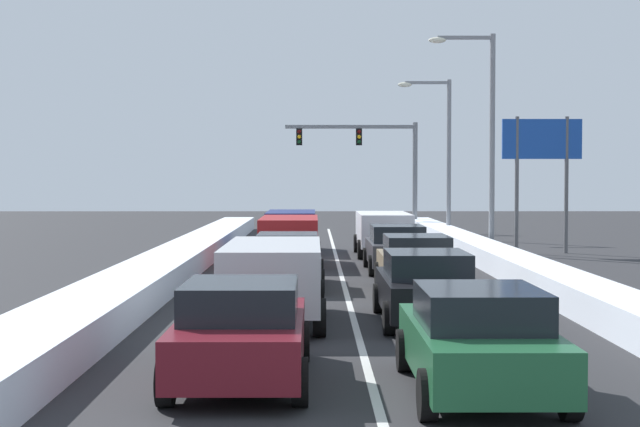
{
  "coord_description": "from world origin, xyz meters",
  "views": [
    {
      "loc": [
        -0.84,
        -7.46,
        3.03
      ],
      "look_at": [
        -0.6,
        33.53,
        1.52
      ],
      "focal_mm": 54.1,
      "sensor_mm": 36.0,
      "label": 1
    }
  ],
  "objects_px": {
    "sedan_tan_right_lane_third": "(416,263)",
    "street_lamp_right_mid": "(484,124)",
    "suv_silver_center_lane_second": "(273,275)",
    "street_lamp_right_near": "(637,54)",
    "suv_red_center_lane_fourth": "(289,236)",
    "traffic_light_gantry": "(374,152)",
    "sedan_maroon_center_lane_nearest": "(242,331)",
    "sedan_gray_center_lane_third": "(288,260)",
    "suv_navy_center_lane_fifth": "(291,227)",
    "street_lamp_right_far": "(441,143)",
    "sedan_green_right_lane_nearest": "(478,340)",
    "sedan_charcoal_right_lane_fourth": "(397,248)",
    "roadside_sign_right": "(542,153)",
    "sedan_black_right_lane_second": "(426,287)",
    "suv_white_right_lane_fifth": "(383,230)"
  },
  "relations": [
    {
      "from": "sedan_black_right_lane_second",
      "to": "traffic_light_gantry",
      "type": "xyz_separation_m",
      "value": [
        1.08,
        34.9,
        3.73
      ]
    },
    {
      "from": "suv_white_right_lane_fifth",
      "to": "roadside_sign_right",
      "type": "height_order",
      "value": "roadside_sign_right"
    },
    {
      "from": "roadside_sign_right",
      "to": "sedan_black_right_lane_second",
      "type": "bearing_deg",
      "value": -110.02
    },
    {
      "from": "sedan_black_right_lane_second",
      "to": "street_lamp_right_near",
      "type": "height_order",
      "value": "street_lamp_right_near"
    },
    {
      "from": "sedan_charcoal_right_lane_fourth",
      "to": "suv_silver_center_lane_second",
      "type": "bearing_deg",
      "value": -107.62
    },
    {
      "from": "sedan_maroon_center_lane_nearest",
      "to": "sedan_gray_center_lane_third",
      "type": "relative_size",
      "value": 1.0
    },
    {
      "from": "sedan_black_right_lane_second",
      "to": "roadside_sign_right",
      "type": "bearing_deg",
      "value": 69.98
    },
    {
      "from": "sedan_green_right_lane_nearest",
      "to": "suv_navy_center_lane_fifth",
      "type": "distance_m",
      "value": 26.18
    },
    {
      "from": "sedan_tan_right_lane_third",
      "to": "sedan_gray_center_lane_third",
      "type": "xyz_separation_m",
      "value": [
        -3.45,
        0.98,
        0.0
      ]
    },
    {
      "from": "suv_silver_center_lane_second",
      "to": "street_lamp_right_near",
      "type": "distance_m",
      "value": 8.62
    },
    {
      "from": "suv_red_center_lane_fourth",
      "to": "traffic_light_gantry",
      "type": "distance_m",
      "value": 22.22
    },
    {
      "from": "suv_white_right_lane_fifth",
      "to": "sedan_charcoal_right_lane_fourth",
      "type": "bearing_deg",
      "value": -90.2
    },
    {
      "from": "sedan_charcoal_right_lane_fourth",
      "to": "street_lamp_right_near",
      "type": "bearing_deg",
      "value": -72.13
    },
    {
      "from": "sedan_green_right_lane_nearest",
      "to": "sedan_gray_center_lane_third",
      "type": "bearing_deg",
      "value": 102.98
    },
    {
      "from": "sedan_black_right_lane_second",
      "to": "street_lamp_right_mid",
      "type": "xyz_separation_m",
      "value": [
        4.4,
        18.32,
        4.42
      ]
    },
    {
      "from": "sedan_green_right_lane_nearest",
      "to": "street_lamp_right_far",
      "type": "bearing_deg",
      "value": 83.35
    },
    {
      "from": "sedan_green_right_lane_nearest",
      "to": "suv_red_center_lane_fourth",
      "type": "height_order",
      "value": "suv_red_center_lane_fourth"
    },
    {
      "from": "street_lamp_right_near",
      "to": "sedan_gray_center_lane_third",
      "type": "bearing_deg",
      "value": 134.84
    },
    {
      "from": "sedan_tan_right_lane_third",
      "to": "roadside_sign_right",
      "type": "bearing_deg",
      "value": 63.83
    },
    {
      "from": "suv_white_right_lane_fifth",
      "to": "suv_silver_center_lane_second",
      "type": "height_order",
      "value": "same"
    },
    {
      "from": "suv_navy_center_lane_fifth",
      "to": "street_lamp_right_near",
      "type": "height_order",
      "value": "street_lamp_right_near"
    },
    {
      "from": "suv_silver_center_lane_second",
      "to": "street_lamp_right_far",
      "type": "distance_m",
      "value": 28.94
    },
    {
      "from": "sedan_black_right_lane_second",
      "to": "roadside_sign_right",
      "type": "relative_size",
      "value": 0.82
    },
    {
      "from": "sedan_black_right_lane_second",
      "to": "street_lamp_right_far",
      "type": "height_order",
      "value": "street_lamp_right_far"
    },
    {
      "from": "sedan_tan_right_lane_third",
      "to": "street_lamp_right_mid",
      "type": "distance_m",
      "value": 14.03
    },
    {
      "from": "suv_silver_center_lane_second",
      "to": "street_lamp_right_near",
      "type": "relative_size",
      "value": 0.52
    },
    {
      "from": "sedan_maroon_center_lane_nearest",
      "to": "suv_navy_center_lane_fifth",
      "type": "xyz_separation_m",
      "value": [
        0.13,
        25.2,
        0.25
      ]
    },
    {
      "from": "suv_white_right_lane_fifth",
      "to": "street_lamp_right_near",
      "type": "xyz_separation_m",
      "value": [
        3.77,
        -18.17,
        4.5
      ]
    },
    {
      "from": "suv_navy_center_lane_fifth",
      "to": "sedan_green_right_lane_nearest",
      "type": "bearing_deg",
      "value": -82.88
    },
    {
      "from": "sedan_black_right_lane_second",
      "to": "sedan_tan_right_lane_third",
      "type": "height_order",
      "value": "same"
    },
    {
      "from": "sedan_tan_right_lane_third",
      "to": "suv_red_center_lane_fourth",
      "type": "bearing_deg",
      "value": 114.78
    },
    {
      "from": "sedan_tan_right_lane_third",
      "to": "suv_white_right_lane_fifth",
      "type": "bearing_deg",
      "value": 90.09
    },
    {
      "from": "sedan_black_right_lane_second",
      "to": "sedan_gray_center_lane_third",
      "type": "relative_size",
      "value": 1.0
    },
    {
      "from": "traffic_light_gantry",
      "to": "street_lamp_right_near",
      "type": "xyz_separation_m",
      "value": [
        3.06,
        -35.54,
        1.02
      ]
    },
    {
      "from": "suv_white_right_lane_fifth",
      "to": "sedan_gray_center_lane_third",
      "type": "xyz_separation_m",
      "value": [
        -3.43,
        -10.93,
        -0.25
      ]
    },
    {
      "from": "sedan_gray_center_lane_third",
      "to": "street_lamp_right_near",
      "type": "xyz_separation_m",
      "value": [
        7.2,
        -7.24,
        4.75
      ]
    },
    {
      "from": "suv_navy_center_lane_fifth",
      "to": "roadside_sign_right",
      "type": "bearing_deg",
      "value": -4.08
    },
    {
      "from": "street_lamp_right_near",
      "to": "street_lamp_right_mid",
      "type": "bearing_deg",
      "value": 89.22
    },
    {
      "from": "street_lamp_right_mid",
      "to": "street_lamp_right_far",
      "type": "xyz_separation_m",
      "value": [
        -0.42,
        9.48,
        -0.44
      ]
    },
    {
      "from": "suv_red_center_lane_fourth",
      "to": "sedan_tan_right_lane_third",
      "type": "bearing_deg",
      "value": -65.22
    },
    {
      "from": "sedan_black_right_lane_second",
      "to": "traffic_light_gantry",
      "type": "height_order",
      "value": "traffic_light_gantry"
    },
    {
      "from": "sedan_tan_right_lane_third",
      "to": "sedan_maroon_center_lane_nearest",
      "type": "height_order",
      "value": "same"
    },
    {
      "from": "sedan_maroon_center_lane_nearest",
      "to": "street_lamp_right_near",
      "type": "distance_m",
      "value": 10.29
    },
    {
      "from": "sedan_gray_center_lane_third",
      "to": "street_lamp_right_near",
      "type": "bearing_deg",
      "value": -45.16
    },
    {
      "from": "sedan_tan_right_lane_third",
      "to": "suv_red_center_lane_fourth",
      "type": "height_order",
      "value": "suv_red_center_lane_fourth"
    },
    {
      "from": "street_lamp_right_far",
      "to": "sedan_tan_right_lane_third",
      "type": "bearing_deg",
      "value": -99.19
    },
    {
      "from": "suv_navy_center_lane_fifth",
      "to": "street_lamp_right_near",
      "type": "bearing_deg",
      "value": -69.72
    },
    {
      "from": "suv_navy_center_lane_fifth",
      "to": "sedan_maroon_center_lane_nearest",
      "type": "bearing_deg",
      "value": -90.3
    },
    {
      "from": "suv_red_center_lane_fourth",
      "to": "street_lamp_right_far",
      "type": "height_order",
      "value": "street_lamp_right_far"
    },
    {
      "from": "sedan_gray_center_lane_third",
      "to": "street_lamp_right_mid",
      "type": "relative_size",
      "value": 0.52
    }
  ]
}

